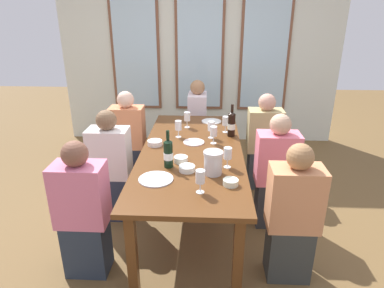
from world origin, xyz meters
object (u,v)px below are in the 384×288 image
seated_person_6 (197,123)px  wine_glass_2 (187,117)px  tasting_bowl_2 (231,182)px  wine_glass_4 (228,154)px  wine_bottle_1 (168,153)px  wine_glass_0 (214,132)px  white_plate_2 (211,121)px  seated_person_2 (83,214)px  metal_pitcher (213,163)px  seated_person_4 (129,140)px  white_plate_0 (194,142)px  tasting_bowl_1 (187,168)px  wine_glass_5 (226,122)px  wine_glass_6 (211,127)px  seated_person_3 (292,217)px  seated_person_5 (264,144)px  wine_glass_1 (200,178)px  tasting_bowl_0 (155,143)px  tasting_bowl_3 (181,159)px  wine_bottle_0 (232,124)px  wine_glass_3 (178,126)px  seated_person_1 (275,174)px  dining_table (192,157)px  white_plate_1 (156,179)px  seated_person_0 (111,169)px

seated_person_6 → wine_glass_2: bearing=-96.1°
tasting_bowl_2 → wine_glass_4: size_ratio=0.66×
wine_bottle_1 → wine_glass_0: (0.38, 0.54, -0.00)m
white_plate_2 → seated_person_2: bearing=-120.7°
metal_pitcher → seated_person_4: 1.60m
white_plate_0 → tasting_bowl_1: (-0.03, -0.62, 0.02)m
tasting_bowl_1 → seated_person_6: seated_person_6 is taller
wine_glass_5 → seated_person_6: size_ratio=0.16×
metal_pitcher → wine_glass_6: (-0.01, 0.80, 0.02)m
seated_person_3 → seated_person_5: bearing=90.0°
wine_glass_1 → tasting_bowl_2: bearing=27.9°
tasting_bowl_0 → seated_person_5: bearing=28.5°
wine_glass_6 → tasting_bowl_3: bearing=-113.3°
metal_pitcher → wine_glass_5: metal_pitcher is taller
white_plate_0 → wine_bottle_0: (0.37, 0.20, 0.13)m
white_plate_2 → seated_person_4: size_ratio=0.21×
wine_glass_3 → wine_glass_6: size_ratio=1.00×
wine_glass_6 → seated_person_3: seated_person_3 is taller
white_plate_2 → seated_person_4: (-0.96, -0.10, -0.22)m
white_plate_0 → seated_person_6: bearing=90.4°
wine_glass_6 → seated_person_1: seated_person_1 is taller
seated_person_6 → wine_glass_5: bearing=-70.5°
dining_table → tasting_bowl_1: bearing=-92.2°
wine_bottle_1 → seated_person_4: 1.32m
white_plate_1 → seated_person_1: (1.03, 0.56, -0.22)m
tasting_bowl_2 → seated_person_3: 0.52m
wine_bottle_1 → wine_glass_5: (0.50, 0.87, -0.00)m
seated_person_3 → wine_bottle_1: bearing=158.8°
tasting_bowl_1 → seated_person_2: seated_person_2 is taller
seated_person_0 → seated_person_3: same height
seated_person_3 → tasting_bowl_3: bearing=151.5°
wine_glass_2 → wine_bottle_0: bearing=-28.1°
wine_glass_3 → wine_glass_4: (0.46, -0.69, 0.00)m
white_plate_0 → tasting_bowl_2: (0.31, -0.84, 0.02)m
wine_glass_0 → seated_person_2: size_ratio=0.16×
tasting_bowl_1 → seated_person_4: seated_person_4 is taller
dining_table → white_plate_0: size_ratio=10.60×
tasting_bowl_1 → seated_person_6: size_ratio=0.12×
tasting_bowl_0 → wine_glass_3: (0.21, 0.24, 0.09)m
wine_glass_0 → seated_person_4: size_ratio=0.16×
wine_glass_5 → wine_bottle_1: bearing=-120.0°
wine_glass_1 → seated_person_0: 1.22m
tasting_bowl_3 → seated_person_4: bearing=124.3°
tasting_bowl_1 → tasting_bowl_3: size_ratio=1.10×
dining_table → wine_glass_6: (0.18, 0.33, 0.19)m
tasting_bowl_1 → seated_person_6: bearing=89.5°
wine_bottle_1 → seated_person_0: bearing=148.5°
wine_glass_3 → dining_table: bearing=-65.4°
wine_bottle_1 → seated_person_3: 1.08m
white_plate_0 → seated_person_5: bearing=34.7°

